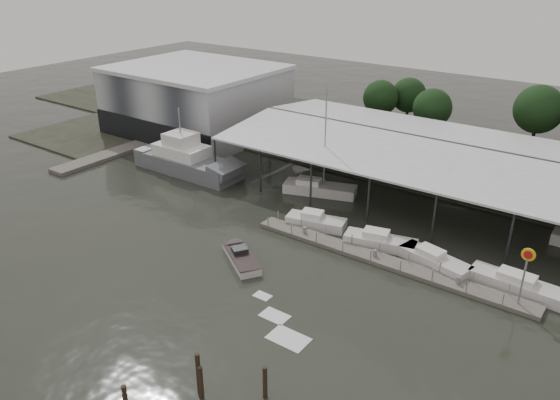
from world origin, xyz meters
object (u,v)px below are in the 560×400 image
Objects in this scene: speedboat_underway at (240,255)px; white_sailboat at (319,188)px; shell_fuel_sign at (526,266)px; grey_trawler at (188,161)px.

white_sailboat is at bearing -49.72° from speedboat_underway.
shell_fuel_sign is 43.89m from grey_trawler.
grey_trawler is 1.17× the size of white_sailboat.
white_sailboat is at bearing 158.51° from shell_fuel_sign.
grey_trawler is (-43.42, 5.99, -2.35)m from shell_fuel_sign.
grey_trawler is 18.25m from white_sailboat.
shell_fuel_sign is at bearing -129.34° from speedboat_underway.
shell_fuel_sign is at bearing -8.25° from grey_trawler.
speedboat_underway is (-23.52, -7.36, -3.53)m from shell_fuel_sign.
speedboat_underway is (2.14, -17.46, -0.27)m from white_sailboat.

